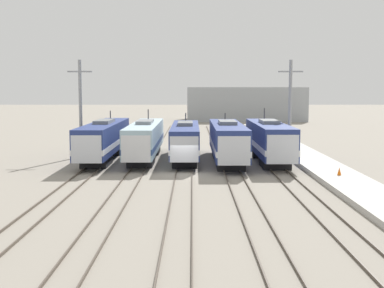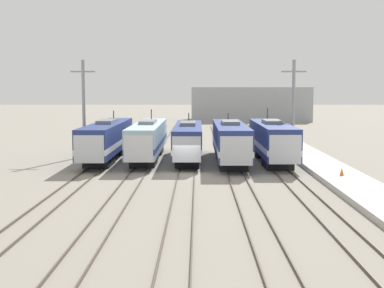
# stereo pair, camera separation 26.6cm
# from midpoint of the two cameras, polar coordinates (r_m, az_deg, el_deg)

# --- Properties ---
(ground_plane) EXTENTS (400.00, 400.00, 0.00)m
(ground_plane) POSITION_cam_midpoint_polar(r_m,az_deg,el_deg) (47.18, -0.45, -3.28)
(ground_plane) COLOR gray
(rail_pair_far_left) EXTENTS (1.50, 120.00, 0.15)m
(rail_pair_far_left) POSITION_cam_midpoint_polar(r_m,az_deg,el_deg) (48.11, -10.83, -3.11)
(rail_pair_far_left) COLOR #4C4238
(rail_pair_far_left) RESTS_ON ground_plane
(rail_pair_center_left) EXTENTS (1.51, 120.00, 0.15)m
(rail_pair_center_left) POSITION_cam_midpoint_polar(r_m,az_deg,el_deg) (47.44, -5.69, -3.16)
(rail_pair_center_left) COLOR #4C4238
(rail_pair_center_left) RESTS_ON ground_plane
(rail_pair_center) EXTENTS (1.51, 120.00, 0.15)m
(rail_pair_center) POSITION_cam_midpoint_polar(r_m,az_deg,el_deg) (47.17, -0.45, -3.19)
(rail_pair_center) COLOR #4C4238
(rail_pair_center) RESTS_ON ground_plane
(rail_pair_center_right) EXTENTS (1.51, 120.00, 0.15)m
(rail_pair_center_right) POSITION_cam_midpoint_polar(r_m,az_deg,el_deg) (47.29, 4.81, -3.18)
(rail_pair_center_right) COLOR #4C4238
(rail_pair_center_right) RESTS_ON ground_plane
(rail_pair_far_right) EXTENTS (1.50, 120.00, 0.15)m
(rail_pair_far_right) POSITION_cam_midpoint_polar(r_m,az_deg,el_deg) (47.81, 10.00, -3.15)
(rail_pair_far_right) COLOR #4C4238
(rail_pair_far_right) RESTS_ON ground_plane
(locomotive_far_left) EXTENTS (2.98, 19.92, 5.02)m
(locomotive_far_left) POSITION_cam_midpoint_polar(r_m,az_deg,el_deg) (57.29, -8.96, 0.49)
(locomotive_far_left) COLOR black
(locomotive_far_left) RESTS_ON ground_plane
(locomotive_center_left) EXTENTS (2.92, 19.34, 5.16)m
(locomotive_center_left) POSITION_cam_midpoint_polar(r_m,az_deg,el_deg) (57.08, -4.62, 0.49)
(locomotive_center_left) COLOR #232326
(locomotive_center_left) RESTS_ON ground_plane
(locomotive_center) EXTENTS (2.84, 17.24, 4.82)m
(locomotive_center) POSITION_cam_midpoint_polar(r_m,az_deg,el_deg) (55.95, -0.28, 0.35)
(locomotive_center) COLOR black
(locomotive_center) RESTS_ON ground_plane
(locomotive_center_right) EXTENTS (3.10, 17.86, 4.88)m
(locomotive_center_right) POSITION_cam_midpoint_polar(r_m,az_deg,el_deg) (54.30, 4.26, 0.27)
(locomotive_center_right) COLOR black
(locomotive_center_right) RESTS_ON ground_plane
(locomotive_far_right) EXTENTS (3.09, 17.06, 5.41)m
(locomotive_far_right) POSITION_cam_midpoint_polar(r_m,az_deg,el_deg) (55.20, 8.72, 0.34)
(locomotive_far_right) COLOR black
(locomotive_far_right) RESTS_ON ground_plane
(catenary_tower_left) EXTENTS (2.70, 0.36, 10.67)m
(catenary_tower_left) POSITION_cam_midpoint_polar(r_m,az_deg,el_deg) (60.14, -11.35, 3.90)
(catenary_tower_left) COLOR gray
(catenary_tower_left) RESTS_ON ground_plane
(catenary_tower_right) EXTENTS (2.70, 0.36, 10.67)m
(catenary_tower_right) POSITION_cam_midpoint_polar(r_m,az_deg,el_deg) (59.80, 10.87, 3.90)
(catenary_tower_right) COLOR gray
(catenary_tower_right) RESTS_ON ground_plane
(platform) EXTENTS (4.00, 120.00, 0.44)m
(platform) POSITION_cam_midpoint_polar(r_m,az_deg,el_deg) (48.68, 15.06, -2.93)
(platform) COLOR #B7B5AD
(platform) RESTS_ON ground_plane
(traffic_cone) EXTENTS (0.34, 0.34, 0.66)m
(traffic_cone) POSITION_cam_midpoint_polar(r_m,az_deg,el_deg) (45.67, 15.85, -2.84)
(traffic_cone) COLOR orange
(traffic_cone) RESTS_ON platform
(depot_building) EXTENTS (27.10, 15.18, 7.80)m
(depot_building) POSITION_cam_midpoint_polar(r_m,az_deg,el_deg) (127.44, 6.17, 4.28)
(depot_building) COLOR #9EA3A8
(depot_building) RESTS_ON ground_plane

